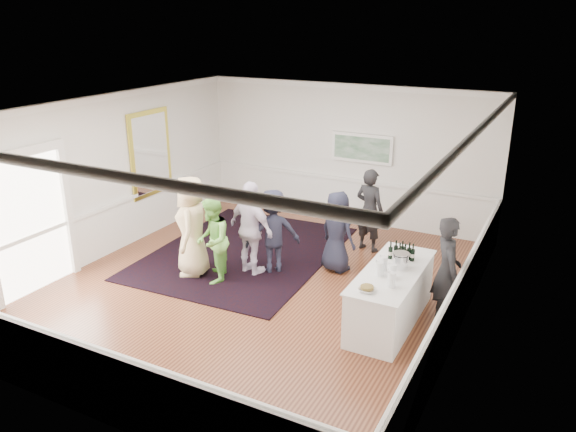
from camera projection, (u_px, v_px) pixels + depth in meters
The scene contains 23 objects.
floor at pixel (260, 286), 10.13m from camera, with size 8.00×8.00×0.00m, color brown.
ceiling at pixel (257, 108), 9.05m from camera, with size 7.00×8.00×0.02m, color white.
wall_left at pixel (106, 176), 11.11m from camera, with size 0.02×8.00×3.20m, color white.
wall_right at pixel (469, 237), 8.07m from camera, with size 0.02×8.00×3.20m, color white.
wall_back at pixel (346, 154), 12.93m from camera, with size 7.00×0.02×3.20m, color white.
wall_front at pixel (78, 301), 6.25m from camera, with size 7.00×0.02×3.20m, color white.
wainscoting at pixel (260, 261), 9.96m from camera, with size 7.00×8.00×1.00m, color white, non-canonical shape.
mirror at pixel (151, 153), 12.11m from camera, with size 0.05×1.25×1.85m.
doorway at pixel (28, 214), 9.56m from camera, with size 0.10×1.78×2.56m.
landscape_painting at pixel (362, 148), 12.65m from camera, with size 1.44×0.06×0.66m.
area_rug at pixel (244, 252), 11.54m from camera, with size 3.40×4.46×0.02m, color black.
serving_table at pixel (391, 296), 8.80m from camera, with size 0.84×2.21×0.90m.
bartender at pixel (447, 271), 8.66m from camera, with size 0.64×0.42×1.76m, color black.
guest_tan at pixel (192, 226), 10.32m from camera, with size 0.93×0.60×1.90m, color #CFB181.
guest_green at pixel (212, 240), 10.08m from camera, with size 0.77×0.60×1.59m, color #7ACD52.
guest_lilac at pixel (251, 229), 10.34m from camera, with size 1.05×0.44×1.79m, color white.
guest_dark_a at pixel (273, 232), 10.46m from camera, with size 1.04×0.60×1.61m, color black.
guest_dark_b at pixel (370, 210), 11.42m from camera, with size 0.63×0.41×1.73m, color black.
guest_navy at pixel (337, 232), 10.52m from camera, with size 0.76×0.50×1.56m, color black.
wine_bottles at pixel (402, 250), 9.00m from camera, with size 0.42×0.19×0.31m.
juice_pitchers at pixel (387, 270), 8.38m from camera, with size 0.40×0.61×0.24m.
ice_bucket at pixel (401, 261), 8.71m from camera, with size 0.26×0.26×0.24m, color silver.
nut_bowl at pixel (367, 289), 7.99m from camera, with size 0.25×0.25×0.08m.
Camera 1 is at (4.64, -7.86, 4.60)m, focal length 35.00 mm.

